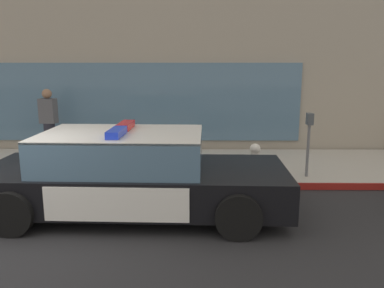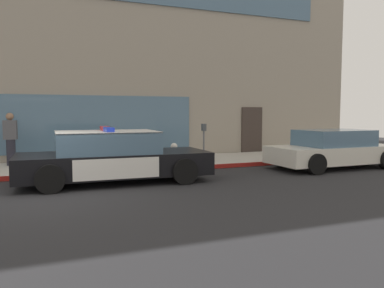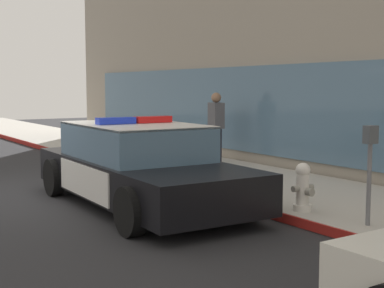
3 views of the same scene
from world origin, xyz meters
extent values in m
plane|color=#262628|center=(0.00, 0.00, 0.00)|extent=(48.00, 48.00, 0.00)
cube|color=#B2ADA3|center=(0.00, 3.85, 0.07)|extent=(48.00, 3.06, 0.15)
cube|color=maroon|center=(0.00, 2.31, 0.08)|extent=(28.80, 0.04, 0.14)
cube|color=gray|center=(1.39, 11.00, 4.55)|extent=(24.69, 11.13, 9.11)
cube|color=#382D28|center=(8.80, 5.40, 1.05)|extent=(1.00, 0.08, 2.10)
cube|color=black|center=(2.00, 1.09, 0.50)|extent=(5.05, 2.05, 0.60)
cube|color=silver|center=(3.60, 1.05, 0.67)|extent=(1.75, 1.92, 0.05)
cube|color=silver|center=(0.25, 1.14, 0.67)|extent=(1.45, 1.92, 0.05)
cube|color=silver|center=(1.93, 2.06, 0.50)|extent=(2.10, 0.09, 0.51)
cube|color=silver|center=(1.87, 0.12, 0.50)|extent=(2.10, 0.09, 0.51)
cube|color=yellow|center=(1.93, 2.08, 0.50)|extent=(0.22, 0.02, 0.26)
cube|color=slate|center=(1.80, 1.10, 1.07)|extent=(2.65, 1.80, 0.60)
cube|color=silver|center=(1.80, 1.10, 1.36)|extent=(2.65, 1.80, 0.04)
cube|color=red|center=(1.81, 1.44, 1.44)|extent=(0.22, 0.66, 0.11)
cube|color=blue|center=(1.79, 0.75, 1.44)|extent=(0.22, 0.66, 0.11)
cylinder|color=black|center=(3.68, 2.00, 0.34)|extent=(0.69, 0.24, 0.68)
cylinder|color=black|center=(3.62, 0.09, 0.34)|extent=(0.69, 0.24, 0.68)
cylinder|color=black|center=(0.38, 2.09, 0.34)|extent=(0.69, 0.24, 0.68)
cylinder|color=black|center=(0.32, 0.18, 0.34)|extent=(0.69, 0.24, 0.68)
cylinder|color=silver|center=(4.23, 2.64, 0.20)|extent=(0.28, 0.28, 0.10)
cylinder|color=silver|center=(4.23, 2.64, 0.47)|extent=(0.19, 0.19, 0.45)
sphere|color=silver|center=(4.23, 2.64, 0.77)|extent=(0.22, 0.22, 0.22)
cylinder|color=gray|center=(4.23, 2.64, 0.84)|extent=(0.06, 0.06, 0.05)
cylinder|color=gray|center=(4.23, 2.50, 0.50)|extent=(0.09, 0.10, 0.09)
cylinder|color=gray|center=(4.23, 2.79, 0.50)|extent=(0.09, 0.10, 0.09)
cylinder|color=gray|center=(4.38, 2.64, 0.46)|extent=(0.10, 0.12, 0.12)
cube|color=silver|center=(9.31, 0.96, 0.48)|extent=(4.45, 1.85, 0.56)
cube|color=slate|center=(9.31, 0.96, 1.01)|extent=(2.32, 1.64, 0.56)
cylinder|color=black|center=(10.76, 1.88, 0.32)|extent=(0.64, 0.21, 0.64)
cylinder|color=black|center=(7.84, 1.84, 0.32)|extent=(0.64, 0.21, 0.64)
cylinder|color=black|center=(7.86, 0.05, 0.32)|extent=(0.64, 0.21, 0.64)
cylinder|color=#23232D|center=(-0.72, 4.57, 0.57)|extent=(0.28, 0.28, 0.85)
cube|color=#4C4C51|center=(-0.72, 4.57, 1.31)|extent=(0.43, 0.31, 0.62)
sphere|color=#8C664C|center=(-0.72, 4.57, 1.74)|extent=(0.24, 0.24, 0.24)
cylinder|color=slate|center=(5.34, 2.76, 0.70)|extent=(0.06, 0.06, 1.10)
cube|color=#474C51|center=(5.34, 2.76, 1.37)|extent=(0.12, 0.18, 0.24)
camera|label=1|loc=(3.01, -5.09, 2.48)|focal=36.14mm
camera|label=2|loc=(0.07, -9.20, 1.87)|focal=36.05mm
camera|label=3|loc=(10.20, -3.18, 2.00)|focal=52.11mm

